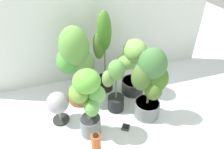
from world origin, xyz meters
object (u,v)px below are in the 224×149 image
object	(u,v)px
potted_plant_front_left	(88,100)
hygrometer_box	(126,127)
potted_plant_front_right	(150,82)
floor_fan	(58,104)
potted_plant_back_left	(75,60)
potted_plant_back_right	(132,65)
nutrient_bottle	(96,144)
potted_plant_center	(114,85)
potted_plant_back_center	(103,51)

from	to	relation	value
potted_plant_front_left	hygrometer_box	bearing A→B (deg)	-8.14
potted_plant_front_right	floor_fan	xyz separation A→B (m)	(-0.93, 0.21, -0.23)
potted_plant_back_left	hygrometer_box	xyz separation A→B (m)	(0.38, -0.58, -0.57)
potted_plant_back_right	nutrient_bottle	distance (m)	1.02
potted_plant_center	potted_plant_front_left	bearing A→B (deg)	-142.12
potted_plant_back_right	potted_plant_back_center	size ratio (longest dim) A/B	0.70
potted_plant_front_right	potted_plant_back_center	world-z (taller)	potted_plant_back_center
potted_plant_center	floor_fan	bearing A→B (deg)	179.90
potted_plant_front_left	nutrient_bottle	bearing A→B (deg)	-90.37
potted_plant_back_center	nutrient_bottle	world-z (taller)	potted_plant_back_center
potted_plant_back_left	potted_plant_front_right	size ratio (longest dim) A/B	1.13
potted_plant_back_center	potted_plant_front_left	xyz separation A→B (m)	(-0.33, -0.66, -0.11)
potted_plant_back_left	potted_plant_center	xyz separation A→B (m)	(0.36, -0.26, -0.23)
potted_plant_back_left	floor_fan	bearing A→B (deg)	-134.66
potted_plant_front_right	floor_fan	world-z (taller)	potted_plant_front_right
potted_plant_back_left	potted_plant_front_left	distance (m)	0.54
potted_plant_back_right	floor_fan	size ratio (longest dim) A/B	1.94
floor_fan	nutrient_bottle	world-z (taller)	floor_fan
hygrometer_box	floor_fan	size ratio (longest dim) A/B	0.29
floor_fan	potted_plant_center	bearing A→B (deg)	-113.24
hygrometer_box	floor_fan	distance (m)	0.76
potted_plant_front_left	potted_plant_back_left	bearing A→B (deg)	92.19
potted_plant_center	floor_fan	world-z (taller)	potted_plant_center
potted_plant_center	potted_plant_back_center	bearing A→B (deg)	91.81
potted_plant_back_left	hygrometer_box	distance (m)	0.90
potted_plant_back_left	potted_plant_front_right	xyz separation A→B (m)	(0.67, -0.47, -0.11)
nutrient_bottle	potted_plant_center	bearing A→B (deg)	56.27
potted_plant_back_center	hygrometer_box	size ratio (longest dim) A/B	9.48
potted_plant_back_right	floor_fan	xyz separation A→B (m)	(-0.92, -0.23, -0.17)
potted_plant_front_left	floor_fan	distance (m)	0.44
potted_plant_back_center	floor_fan	world-z (taller)	potted_plant_back_center
potted_plant_back_right	potted_plant_center	bearing A→B (deg)	-142.53
floor_fan	potted_plant_front_left	bearing A→B (deg)	-156.53
nutrient_bottle	floor_fan	bearing A→B (deg)	118.58
potted_plant_center	potted_plant_front_right	bearing A→B (deg)	-33.86
potted_plant_center	hygrometer_box	size ratio (longest dim) A/B	5.99
potted_plant_front_right	potted_plant_front_left	xyz separation A→B (m)	(-0.65, -0.06, -0.01)
potted_plant_front_left	potted_plant_front_right	bearing A→B (deg)	4.86
potted_plant_center	nutrient_bottle	size ratio (longest dim) A/B	2.46
potted_plant_back_left	potted_plant_center	bearing A→B (deg)	-36.31
floor_fan	potted_plant_back_left	bearing A→B (deg)	-67.80
hygrometer_box	potted_plant_front_right	bearing A→B (deg)	144.73
potted_plant_front_right	hygrometer_box	distance (m)	0.55
potted_plant_back_center	hygrometer_box	world-z (taller)	potted_plant_back_center
potted_plant_back_center	potted_plant_center	world-z (taller)	potted_plant_back_center
potted_plant_back_center	floor_fan	distance (m)	0.79
potted_plant_front_right	potted_plant_back_center	distance (m)	0.69
floor_fan	hygrometer_box	bearing A→B (deg)	-139.33
potted_plant_front_right	potted_plant_back_right	distance (m)	0.44
potted_plant_back_center	floor_fan	xyz separation A→B (m)	(-0.61, -0.39, -0.32)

